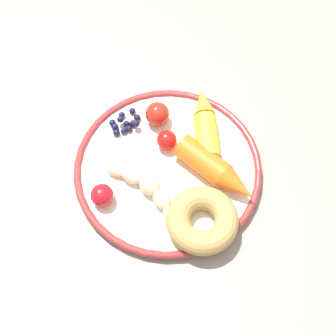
# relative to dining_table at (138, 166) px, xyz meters

# --- Properties ---
(ground_plane) EXTENTS (6.00, 6.00, 0.00)m
(ground_plane) POSITION_rel_dining_table_xyz_m (0.00, 0.00, -0.67)
(ground_plane) COLOR #4C5A4C
(dining_table) EXTENTS (1.28, 0.91, 0.75)m
(dining_table) POSITION_rel_dining_table_xyz_m (0.00, 0.00, 0.00)
(dining_table) COLOR gray
(dining_table) RESTS_ON ground_plane
(plate) EXTENTS (0.30, 0.30, 0.02)m
(plate) POSITION_rel_dining_table_xyz_m (0.05, -0.05, 0.09)
(plate) COLOR white
(plate) RESTS_ON dining_table
(banana) EXTENTS (0.12, 0.11, 0.03)m
(banana) POSITION_rel_dining_table_xyz_m (0.02, -0.09, 0.10)
(banana) COLOR beige
(banana) RESTS_ON plate
(carrot_orange) EXTENTS (0.13, 0.12, 0.04)m
(carrot_orange) POSITION_rel_dining_table_xyz_m (0.13, -0.06, 0.11)
(carrot_orange) COLOR orange
(carrot_orange) RESTS_ON plate
(carrot_yellow) EXTENTS (0.05, 0.13, 0.04)m
(carrot_yellow) POSITION_rel_dining_table_xyz_m (0.11, 0.03, 0.11)
(carrot_yellow) COLOR yellow
(carrot_yellow) RESTS_ON plate
(donut) EXTENTS (0.15, 0.15, 0.04)m
(donut) POSITION_rel_dining_table_xyz_m (0.11, -0.14, 0.11)
(donut) COLOR tan
(donut) RESTS_ON plate
(blueberry_pile) EXTENTS (0.05, 0.05, 0.02)m
(blueberry_pile) POSITION_rel_dining_table_xyz_m (-0.02, 0.03, 0.10)
(blueberry_pile) COLOR #191638
(blueberry_pile) RESTS_ON plate
(tomato_near) EXTENTS (0.04, 0.04, 0.04)m
(tomato_near) POSITION_rel_dining_table_xyz_m (0.03, 0.04, 0.11)
(tomato_near) COLOR red
(tomato_near) RESTS_ON plate
(tomato_mid) EXTENTS (0.04, 0.04, 0.04)m
(tomato_mid) POSITION_rel_dining_table_xyz_m (-0.04, -0.11, 0.11)
(tomato_mid) COLOR red
(tomato_mid) RESTS_ON plate
(tomato_far) EXTENTS (0.03, 0.03, 0.03)m
(tomato_far) POSITION_rel_dining_table_xyz_m (0.05, -0.01, 0.11)
(tomato_far) COLOR red
(tomato_far) RESTS_ON plate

